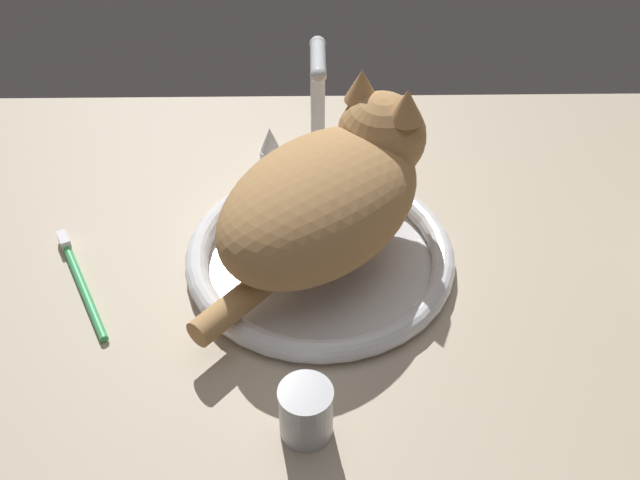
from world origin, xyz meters
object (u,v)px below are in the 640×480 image
object	(u,v)px
cat	(333,191)
toothbrush	(81,282)
faucet	(318,118)
sink_basin	(320,256)
metal_jar	(306,412)

from	to	relation	value
cat	toothbrush	distance (cm)	32.29
faucet	toothbrush	bearing A→B (deg)	-139.97
sink_basin	faucet	bearing A→B (deg)	90.00
metal_jar	toothbrush	xyz separation A→B (cm)	(-27.12, 20.87, -2.64)
faucet	metal_jar	xyz separation A→B (cm)	(-1.74, -45.12, -4.23)
faucet	metal_jar	bearing A→B (deg)	-92.21
faucet	metal_jar	world-z (taller)	faucet
sink_basin	toothbrush	xyz separation A→B (cm)	(-28.86, -3.36, -0.65)
metal_jar	toothbrush	bearing A→B (deg)	142.42
faucet	cat	size ratio (longest dim) A/B	0.58
sink_basin	faucet	world-z (taller)	faucet
cat	toothbrush	xyz separation A→B (cm)	(-30.40, -5.11, -9.59)
faucet	toothbrush	distance (cm)	38.31
sink_basin	cat	xyz separation A→B (cm)	(1.54, 1.75, 8.94)
faucet	toothbrush	world-z (taller)	faucet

